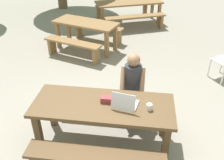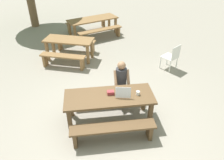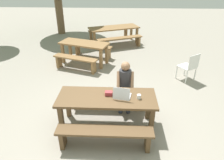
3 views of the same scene
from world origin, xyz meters
name	(u,v)px [view 3 (image 3 of 3)]	position (x,y,z in m)	size (l,w,h in m)	color
ground_plane	(107,125)	(0.00, 0.00, 0.00)	(30.00, 30.00, 0.00)	gray
picnic_table_front	(107,101)	(0.00, 0.00, 0.62)	(1.99, 0.77, 0.73)	brown
bench_near	(105,134)	(0.00, -0.63, 0.32)	(1.79, 0.30, 0.42)	brown
bench_far	(109,97)	(0.00, 0.63, 0.32)	(1.79, 0.30, 0.42)	brown
laptop	(122,95)	(0.31, -0.02, 0.79)	(0.38, 0.36, 0.26)	silver
small_pouch	(109,93)	(0.04, 0.06, 0.77)	(0.15, 0.11, 0.08)	#993338
coffee_mug	(139,97)	(0.64, -0.04, 0.78)	(0.08, 0.08, 0.09)	white
person_seated	(125,84)	(0.38, 0.59, 0.70)	(0.38, 0.39, 1.22)	#333847
plastic_chair	(189,66)	(2.29, 2.14, 0.47)	(0.61, 0.61, 0.87)	white
picnic_table_mid	(114,29)	(-0.05, 5.56, 0.63)	(2.31, 1.57, 0.73)	olive
bench_mid_south	(120,40)	(0.21, 4.92, 0.35)	(1.92, 1.02, 0.47)	olive
bench_mid_north	(109,32)	(-0.32, 6.21, 0.35)	(1.92, 1.02, 0.47)	olive
picnic_table_rear	(84,46)	(-1.01, 3.33, 0.62)	(1.81, 1.19, 0.75)	olive
bench_rear_south	(75,61)	(-1.21, 2.72, 0.33)	(1.53, 0.77, 0.45)	olive
bench_rear_north	(93,48)	(-0.80, 3.94, 0.33)	(1.53, 0.77, 0.45)	olive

